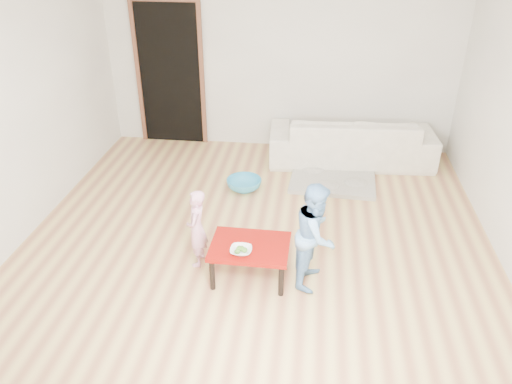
% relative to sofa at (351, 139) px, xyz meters
% --- Properties ---
extents(floor, '(5.00, 5.00, 0.01)m').
position_rel_sofa_xyz_m(floor, '(-1.06, -2.05, -0.33)').
color(floor, '#AB6F49').
rests_on(floor, ground).
extents(back_wall, '(5.00, 0.02, 2.60)m').
position_rel_sofa_xyz_m(back_wall, '(-1.06, 0.45, 0.97)').
color(back_wall, white).
rests_on(back_wall, floor).
extents(left_wall, '(0.02, 5.00, 2.60)m').
position_rel_sofa_xyz_m(left_wall, '(-3.56, -2.05, 0.97)').
color(left_wall, white).
rests_on(left_wall, floor).
extents(doorway, '(1.02, 0.08, 2.11)m').
position_rel_sofa_xyz_m(doorway, '(-2.66, 0.43, 0.69)').
color(doorway, brown).
rests_on(doorway, back_wall).
extents(sofa, '(2.32, 1.02, 0.66)m').
position_rel_sofa_xyz_m(sofa, '(0.00, 0.00, 0.00)').
color(sofa, white).
rests_on(sofa, floor).
extents(cushion, '(0.50, 0.47, 0.11)m').
position_rel_sofa_xyz_m(cushion, '(-0.44, -0.19, 0.16)').
color(cushion, orange).
rests_on(cushion, sofa).
extents(red_table, '(0.75, 0.57, 0.37)m').
position_rel_sofa_xyz_m(red_table, '(-1.06, -2.77, -0.15)').
color(red_table, maroon).
rests_on(red_table, floor).
extents(bowl, '(0.20, 0.20, 0.05)m').
position_rel_sofa_xyz_m(bowl, '(-1.12, -2.91, 0.06)').
color(bowl, white).
rests_on(bowl, red_table).
extents(broccoli, '(0.12, 0.12, 0.06)m').
position_rel_sofa_xyz_m(broccoli, '(-1.12, -2.91, 0.07)').
color(broccoli, '#2D5919').
rests_on(broccoli, red_table).
extents(child_pink, '(0.20, 0.30, 0.82)m').
position_rel_sofa_xyz_m(child_pink, '(-1.60, -2.61, 0.08)').
color(child_pink, pink).
rests_on(child_pink, floor).
extents(child_blue, '(0.49, 0.58, 1.04)m').
position_rel_sofa_xyz_m(child_blue, '(-0.45, -2.75, 0.19)').
color(child_blue, '#5783CB').
rests_on(child_blue, floor).
extents(basin, '(0.45, 0.45, 0.14)m').
position_rel_sofa_xyz_m(basin, '(-1.37, -1.03, -0.26)').
color(basin, '#3398C1').
rests_on(basin, floor).
extents(blanket, '(1.14, 0.97, 0.05)m').
position_rel_sofa_xyz_m(blanket, '(-0.24, -0.67, -0.30)').
color(blanket, '#BCB6A6').
rests_on(blanket, floor).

